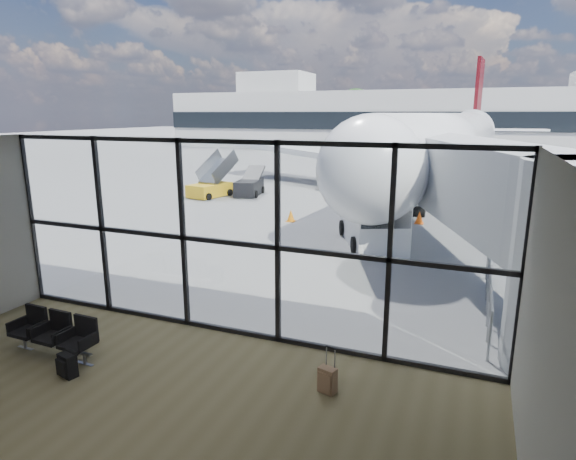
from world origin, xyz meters
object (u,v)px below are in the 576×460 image
Objects in this scene: service_van at (373,221)px; mobile_stairs at (211,188)px; belt_loader at (250,186)px; backpack at (67,365)px; airliner at (448,144)px; suitcase at (327,380)px; seating_row at (56,331)px.

mobile_stairs is (-11.65, 7.40, -0.41)m from service_van.
belt_loader is 1.11× the size of mobile_stairs.
airliner is at bearing 93.21° from backpack.
airliner reaches higher than suitcase.
suitcase is 0.19× the size of service_van.
airliner reaches higher than backpack.
mobile_stairs is (-13.26, -7.84, -2.51)m from airliner.
seating_row reaches higher than suitcase.
mobile_stairs is at bearing -144.62° from airliner.
airliner is at bearing 42.63° from mobile_stairs.
service_van is 13.81m from mobile_stairs.
seating_row is 20.03m from mobile_stairs.
seating_row is 2.38× the size of suitcase.
seating_row is 1.16m from backpack.
service_van is at bearing -20.40° from mobile_stairs.
seating_row is 3.98× the size of backpack.
service_van is at bearing -53.87° from belt_loader.
suitcase is (4.88, 1.33, 0.01)m from backpack.
suitcase is 0.02× the size of airliner.
seating_row is at bearing -135.69° from service_van.
mobile_stairs is (-7.24, 18.68, 0.02)m from seating_row.
belt_loader reaches higher than backpack.
service_van is 1.23× the size of belt_loader.
suitcase is 25.97m from airliner.
airliner is 15.47m from service_van.
service_van is at bearing 113.04° from suitcase.
belt_loader is at bearing 46.85° from mobile_stairs.
seating_row is 5.85m from suitcase.
service_van is 1.36× the size of mobile_stairs.
service_van is (-1.62, -15.24, -2.10)m from airliner.
seating_row is 12.11m from service_van.
suitcase reaches higher than backpack.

